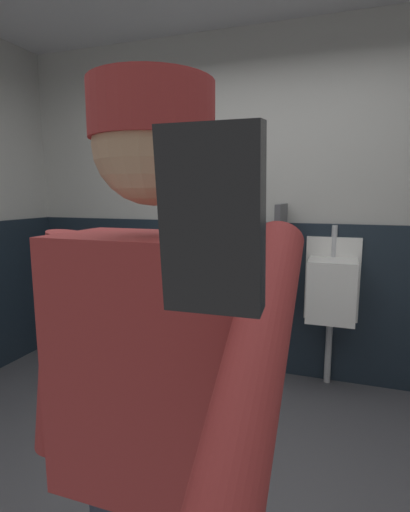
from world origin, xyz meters
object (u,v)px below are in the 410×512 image
object	(u,v)px
urinal_middle	(331,289)
cell_phone	(212,221)
urinal_left	(233,282)
person	(156,408)

from	to	relation	value
urinal_middle	cell_phone	size ratio (longest dim) A/B	11.27
urinal_left	person	xyz separation A→B (m)	(0.42, -2.24, 0.23)
urinal_left	cell_phone	bearing A→B (deg)	-75.56
urinal_middle	person	size ratio (longest dim) A/B	0.73
urinal_left	person	bearing A→B (deg)	-79.49
urinal_left	cell_phone	distance (m)	2.91
urinal_middle	cell_phone	world-z (taller)	cell_phone
cell_phone	urinal_middle	bearing A→B (deg)	87.70
urinal_left	cell_phone	world-z (taller)	cell_phone
urinal_left	urinal_middle	world-z (taller)	same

